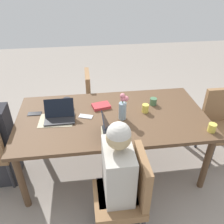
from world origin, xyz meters
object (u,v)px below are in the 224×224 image
coffee_mug_near_left (153,101)px  book_red_cover (101,106)px  flower_vase (123,107)px  phone_silver (86,116)px  phone_black (35,114)px  chair_near_left_mid (127,192)px  dining_table (112,121)px  coffee_mug_centre_right (212,128)px  laptop_near_left_mid (112,132)px  coffee_mug_centre_left (67,102)px  laptop_head_left_left_near (60,116)px  person_near_left_mid (118,185)px  chair_head_right_left_far (221,121)px  chair_far_right_near (96,98)px  coffee_mug_near_right (145,108)px

coffee_mug_near_left → book_red_cover: coffee_mug_near_left is taller
flower_vase → phone_silver: bearing=167.9°
phone_black → phone_silver: bearing=168.4°
chair_near_left_mid → phone_silver: bearing=110.2°
book_red_cover → dining_table: bearing=-74.8°
coffee_mug_centre_right → flower_vase: bearing=158.0°
chair_near_left_mid → laptop_near_left_mid: 0.57m
laptop_near_left_mid → coffee_mug_centre_left: bearing=125.4°
laptop_head_left_left_near → coffee_mug_centre_right: bearing=-15.5°
person_near_left_mid → chair_near_left_mid: bearing=-38.8°
laptop_near_left_mid → coffee_mug_centre_left: laptop_near_left_mid is taller
chair_head_right_left_far → chair_near_left_mid: bearing=-146.7°
flower_vase → phone_black: 1.00m
dining_table → laptop_near_left_mid: size_ratio=6.52×
chair_far_right_near → flower_vase: flower_vase is taller
chair_head_right_left_far → laptop_head_left_left_near: (-1.96, -0.05, 0.29)m
laptop_head_left_left_near → chair_near_left_mid: bearing=-55.0°
chair_far_right_near → book_red_cover: chair_far_right_near is taller
chair_far_right_near → coffee_mug_near_left: size_ratio=10.93×
laptop_head_left_left_near → phone_black: size_ratio=2.13×
dining_table → book_red_cover: size_ratio=10.43×
book_red_cover → phone_silver: size_ratio=1.33×
chair_head_right_left_far → coffee_mug_near_right: bearing=-178.1°
flower_vase → book_red_cover: size_ratio=1.54×
laptop_near_left_mid → book_red_cover: (-0.06, 0.54, -0.02)m
dining_table → book_red_cover: 0.24m
coffee_mug_centre_left → coffee_mug_centre_right: size_ratio=1.10×
laptop_near_left_mid → book_red_cover: bearing=96.3°
chair_far_right_near → laptop_head_left_left_near: laptop_head_left_left_near is taller
flower_vase → phone_silver: size_ratio=2.05×
coffee_mug_near_right → phone_black: bearing=174.5°
book_red_cover → coffee_mug_centre_left: bearing=154.1°
chair_far_right_near → phone_silver: (-0.17, -0.84, 0.25)m
flower_vase → coffee_mug_centre_left: 0.71m
chair_near_left_mid → coffee_mug_near_left: (0.49, 1.01, 0.29)m
chair_head_right_left_far → phone_black: 2.26m
coffee_mug_near_left → dining_table: bearing=-160.9°
chair_near_left_mid → coffee_mug_near_right: (0.36, 0.86, 0.30)m
flower_vase → book_red_cover: bearing=128.9°
phone_black → phone_silver: 0.58m
person_near_left_mid → flower_vase: size_ratio=3.88×
phone_silver → phone_black: bearing=6.6°
chair_near_left_mid → coffee_mug_centre_left: 1.27m
book_red_cover → chair_head_right_left_far: bearing=-17.6°
coffee_mug_near_right → phone_black: 1.24m
coffee_mug_near_right → book_red_cover: size_ratio=0.48×
flower_vase → phone_black: bearing=167.4°
person_near_left_mid → coffee_mug_centre_right: 1.10m
coffee_mug_near_left → coffee_mug_near_right: coffee_mug_near_right is taller
person_near_left_mid → coffee_mug_near_right: bearing=61.7°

